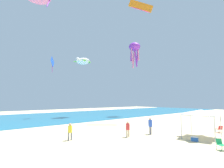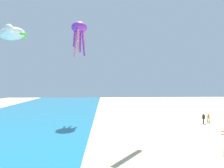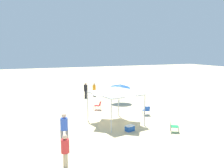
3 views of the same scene
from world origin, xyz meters
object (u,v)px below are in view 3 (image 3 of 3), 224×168
object	(u,v)px
folding_chair_left_of_tent	(98,105)
person_near_umbrella	(64,126)
beach_umbrella	(120,86)
person_by_tent	(86,89)
person_watching_sky	(65,148)
cooler_box	(130,128)
person_kite_handler	(94,88)
folding_chair_right_of_tent	(173,125)
canopy_tent	(115,90)
folding_chair_facing_ocean	(146,110)

from	to	relation	value
folding_chair_left_of_tent	person_near_umbrella	distance (m)	8.41
beach_umbrella	person_by_tent	world-z (taller)	beach_umbrella
folding_chair_left_of_tent	person_watching_sky	size ratio (longest dim) A/B	0.50
folding_chair_left_of_tent	cooler_box	xyz separation A→B (m)	(-6.45, 0.10, -0.27)
folding_chair_left_of_tent	person_watching_sky	xyz separation A→B (m)	(-9.90, 5.38, 0.49)
folding_chair_left_of_tent	person_by_tent	size ratio (longest dim) A/B	0.46
person_near_umbrella	person_kite_handler	bearing A→B (deg)	103.27
beach_umbrella	person_by_tent	xyz separation A→B (m)	(4.26, 2.40, -0.79)
beach_umbrella	person_by_tent	distance (m)	4.96
person_kite_handler	person_watching_sky	xyz separation A→B (m)	(-16.54, 7.34, 0.03)
folding_chair_right_of_tent	person_watching_sky	bearing A→B (deg)	138.65
canopy_tent	person_kite_handler	xyz separation A→B (m)	(11.03, -2.24, -1.61)
person_kite_handler	person_by_tent	xyz separation A→B (m)	(-0.68, 1.29, 0.11)
folding_chair_left_of_tent	canopy_tent	bearing A→B (deg)	34.12
person_near_umbrella	folding_chair_right_of_tent	bearing A→B (deg)	32.30
person_near_umbrella	person_watching_sky	bearing A→B (deg)	-62.24
folding_chair_right_of_tent	folding_chair_facing_ocean	bearing A→B (deg)	25.56
beach_umbrella	person_watching_sky	world-z (taller)	beach_umbrella
folding_chair_right_of_tent	person_kite_handler	distance (m)	14.49
folding_chair_facing_ocean	folding_chair_left_of_tent	xyz separation A→B (m)	(3.41, 3.12, 0.00)
person_watching_sky	person_near_umbrella	xyz separation A→B (m)	(2.99, -0.63, 0.12)
folding_chair_facing_ocean	person_near_umbrella	xyz separation A→B (m)	(-3.50, 7.86, 0.62)
folding_chair_facing_ocean	person_watching_sky	bearing A→B (deg)	53.14
canopy_tent	beach_umbrella	distance (m)	6.98
cooler_box	person_watching_sky	size ratio (longest dim) A/B	0.43
folding_chair_facing_ocean	person_near_umbrella	world-z (taller)	person_near_umbrella
canopy_tent	folding_chair_left_of_tent	bearing A→B (deg)	-3.55
folding_chair_facing_ocean	person_near_umbrella	size ratio (longest dim) A/B	0.44
folding_chair_right_of_tent	person_by_tent	bearing A→B (deg)	41.31
folding_chair_facing_ocean	cooler_box	distance (m)	4.44
beach_umbrella	folding_chair_right_of_tent	distance (m)	9.64
beach_umbrella	person_kite_handler	size ratio (longest dim) A/B	1.38
canopy_tent	person_near_umbrella	distance (m)	5.34
cooler_box	person_kite_handler	size ratio (longest dim) A/B	0.44
cooler_box	canopy_tent	bearing A→B (deg)	4.66
person_by_tent	folding_chair_facing_ocean	bearing A→B (deg)	53.04
person_watching_sky	person_by_tent	xyz separation A→B (m)	(15.85, -6.05, 0.08)
folding_chair_left_of_tent	person_kite_handler	xyz separation A→B (m)	(6.64, -1.96, 0.46)
cooler_box	person_near_umbrella	world-z (taller)	person_near_umbrella
folding_chair_left_of_tent	person_watching_sky	distance (m)	11.28
person_by_tent	canopy_tent	bearing A→B (deg)	33.19
cooler_box	person_watching_sky	bearing A→B (deg)	123.19
folding_chair_facing_ocean	person_by_tent	xyz separation A→B (m)	(9.36, 2.44, 0.58)
folding_chair_left_of_tent	person_kite_handler	distance (m)	6.94
folding_chair_right_of_tent	person_by_tent	xyz separation A→B (m)	(13.79, 1.79, 0.58)
canopy_tent	person_by_tent	size ratio (longest dim) A/B	2.18
folding_chair_right_of_tent	person_near_umbrella	xyz separation A→B (m)	(0.93, 7.21, 0.62)
cooler_box	beach_umbrella	bearing A→B (deg)	-21.38
beach_umbrella	person_watching_sky	xyz separation A→B (m)	(-11.59, 8.46, -0.87)
beach_umbrella	folding_chair_left_of_tent	bearing A→B (deg)	118.72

